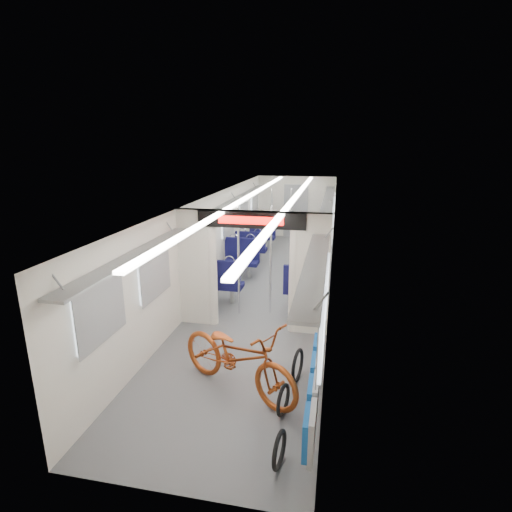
% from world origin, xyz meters
% --- Properties ---
extents(carriage, '(12.00, 12.02, 2.31)m').
position_xyz_m(carriage, '(0.00, -0.27, 1.50)').
color(carriage, '#515456').
rests_on(carriage, ground).
extents(bicycle, '(2.22, 1.66, 1.12)m').
position_xyz_m(bicycle, '(0.23, -4.11, 0.56)').
color(bicycle, '#9B4016').
rests_on(bicycle, ground).
extents(flip_bench, '(0.12, 2.12, 0.53)m').
position_xyz_m(flip_bench, '(1.35, -4.68, 0.58)').
color(flip_bench, gray).
rests_on(flip_bench, carriage).
extents(bike_hoop_a, '(0.12, 0.45, 0.45)m').
position_xyz_m(bike_hoop_a, '(1.03, -5.41, 0.20)').
color(bike_hoop_a, black).
rests_on(bike_hoop_a, ground).
extents(bike_hoop_b, '(0.14, 0.44, 0.44)m').
position_xyz_m(bike_hoop_b, '(0.95, -4.52, 0.20)').
color(bike_hoop_b, black).
rests_on(bike_hoop_b, ground).
extents(bike_hoop_c, '(0.15, 0.52, 0.52)m').
position_xyz_m(bike_hoop_c, '(1.06, -3.69, 0.23)').
color(bike_hoop_c, black).
rests_on(bike_hoop_c, ground).
extents(seat_bay_near_left, '(0.95, 2.26, 1.16)m').
position_xyz_m(seat_bay_near_left, '(-0.94, 0.01, 0.57)').
color(seat_bay_near_left, '#0E0D39').
rests_on(seat_bay_near_left, ground).
extents(seat_bay_near_right, '(0.92, 2.14, 1.12)m').
position_xyz_m(seat_bay_near_right, '(0.93, 0.01, 0.55)').
color(seat_bay_near_right, '#0E0D39').
rests_on(seat_bay_near_right, ground).
extents(seat_bay_far_left, '(0.91, 2.06, 1.09)m').
position_xyz_m(seat_bay_far_left, '(-0.93, 3.12, 0.54)').
color(seat_bay_far_left, '#0E0D39').
rests_on(seat_bay_far_left, ground).
extents(seat_bay_far_right, '(0.94, 2.21, 1.14)m').
position_xyz_m(seat_bay_far_right, '(0.93, 3.32, 0.56)').
color(seat_bay_far_right, '#0E0D39').
rests_on(seat_bay_far_right, ground).
extents(stanchion_near_left, '(0.04, 0.04, 2.30)m').
position_xyz_m(stanchion_near_left, '(-0.41, -1.44, 1.15)').
color(stanchion_near_left, silver).
rests_on(stanchion_near_left, ground).
extents(stanchion_near_right, '(0.04, 0.04, 2.30)m').
position_xyz_m(stanchion_near_right, '(0.23, -1.27, 1.15)').
color(stanchion_near_right, silver).
rests_on(stanchion_near_right, ground).
extents(stanchion_far_left, '(0.04, 0.04, 2.30)m').
position_xyz_m(stanchion_far_left, '(-0.23, 1.65, 1.15)').
color(stanchion_far_left, silver).
rests_on(stanchion_far_left, ground).
extents(stanchion_far_right, '(0.04, 0.04, 2.30)m').
position_xyz_m(stanchion_far_right, '(0.27, 1.90, 1.15)').
color(stanchion_far_right, silver).
rests_on(stanchion_far_right, ground).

